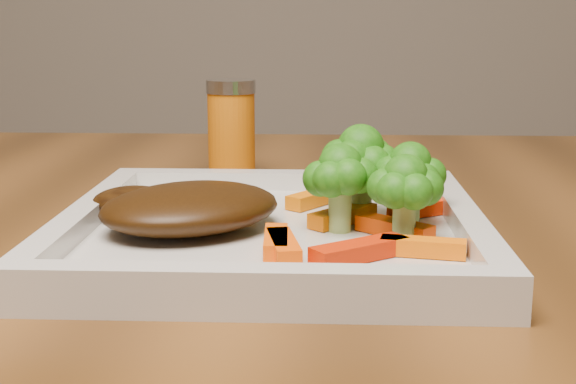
{
  "coord_description": "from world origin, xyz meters",
  "views": [
    {
      "loc": [
        0.23,
        -0.53,
        0.9
      ],
      "look_at": [
        0.21,
        -0.03,
        0.79
      ],
      "focal_mm": 50.0,
      "sensor_mm": 36.0,
      "label": 1
    }
  ],
  "objects": [
    {
      "name": "plate",
      "position": [
        0.2,
        -0.03,
        0.76
      ],
      "size": [
        0.27,
        0.27,
        0.01
      ],
      "primitive_type": "cube",
      "color": "silver",
      "rests_on": "dining_table"
    },
    {
      "name": "steak",
      "position": [
        0.14,
        -0.03,
        0.78
      ],
      "size": [
        0.15,
        0.15,
        0.03
      ],
      "primitive_type": "ellipsoid",
      "rotation": [
        0.0,
        0.0,
        0.63
      ],
      "color": "#361F08",
      "rests_on": "plate"
    },
    {
      "name": "broccoli_0",
      "position": [
        0.26,
        0.01,
        0.8
      ],
      "size": [
        0.07,
        0.07,
        0.07
      ],
      "primitive_type": null,
      "rotation": [
        0.0,
        0.0,
        -0.2
      ],
      "color": "#346B11",
      "rests_on": "plate"
    },
    {
      "name": "broccoli_1",
      "position": [
        0.29,
        -0.01,
        0.79
      ],
      "size": [
        0.06,
        0.06,
        0.06
      ],
      "primitive_type": null,
      "rotation": [
        0.0,
        0.0,
        0.12
      ],
      "color": "#266210",
      "rests_on": "plate"
    },
    {
      "name": "broccoli_2",
      "position": [
        0.28,
        -0.05,
        0.79
      ],
      "size": [
        0.05,
        0.05,
        0.06
      ],
      "primitive_type": null,
      "rotation": [
        0.0,
        0.0,
        0.04
      ],
      "color": "#387713",
      "rests_on": "plate"
    },
    {
      "name": "broccoli_3",
      "position": [
        0.24,
        -0.03,
        0.79
      ],
      "size": [
        0.06,
        0.06,
        0.06
      ],
      "primitive_type": null,
      "rotation": [
        0.0,
        0.0,
        -0.23
      ],
      "color": "#137213",
      "rests_on": "plate"
    },
    {
      "name": "carrot_0",
      "position": [
        0.25,
        -0.09,
        0.77
      ],
      "size": [
        0.06,
        0.05,
        0.01
      ],
      "primitive_type": "cube",
      "rotation": [
        0.0,
        0.0,
        0.62
      ],
      "color": "red",
      "rests_on": "plate"
    },
    {
      "name": "carrot_1",
      "position": [
        0.29,
        -0.08,
        0.77
      ],
      "size": [
        0.05,
        0.02,
        0.01
      ],
      "primitive_type": "cube",
      "rotation": [
        0.0,
        0.0,
        -0.19
      ],
      "color": "#FD6D04",
      "rests_on": "plate"
    },
    {
      "name": "carrot_2",
      "position": [
        0.2,
        -0.08,
        0.77
      ],
      "size": [
        0.02,
        0.05,
        0.01
      ],
      "primitive_type": "cube",
      "rotation": [
        0.0,
        0.0,
        1.61
      ],
      "color": "#FF5704",
      "rests_on": "plate"
    },
    {
      "name": "carrot_3",
      "position": [
        0.3,
        0.01,
        0.77
      ],
      "size": [
        0.05,
        0.04,
        0.01
      ],
      "primitive_type": "cube",
      "rotation": [
        0.0,
        0.0,
        0.51
      ],
      "color": "#FB2F04",
      "rests_on": "plate"
    },
    {
      "name": "carrot_4",
      "position": [
        0.23,
        0.04,
        0.77
      ],
      "size": [
        0.04,
        0.05,
        0.01
      ],
      "primitive_type": "cube",
      "rotation": [
        0.0,
        0.0,
        0.93
      ],
      "color": "orange",
      "rests_on": "plate"
    },
    {
      "name": "carrot_5",
      "position": [
        0.28,
        -0.04,
        0.77
      ],
      "size": [
        0.05,
        0.05,
        0.01
      ],
      "primitive_type": "cube",
      "rotation": [
        0.0,
        0.0,
        -0.71
      ],
      "color": "#F74204",
      "rests_on": "plate"
    },
    {
      "name": "carrot_6",
      "position": [
        0.24,
        -0.01,
        0.77
      ],
      "size": [
        0.05,
        0.05,
        0.01
      ],
      "primitive_type": "cube",
      "rotation": [
        0.0,
        0.0,
        0.83
      ],
      "color": "#D15C03",
      "rests_on": "plate"
    },
    {
      "name": "spice_shaker",
      "position": [
        0.15,
        0.2,
        0.8
      ],
      "size": [
        0.05,
        0.05,
        0.09
      ],
      "primitive_type": "cylinder",
      "rotation": [
        0.0,
        0.0,
        -0.17
      ],
      "color": "#C9660B",
      "rests_on": "dining_table"
    },
    {
      "name": "carrot_7",
      "position": [
        0.21,
        -0.09,
        0.77
      ],
      "size": [
        0.02,
        0.05,
        0.01
      ],
      "primitive_type": "cube",
      "rotation": [
        0.0,
        0.0,
        1.76
      ],
      "color": "#FF5104",
      "rests_on": "plate"
    }
  ]
}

